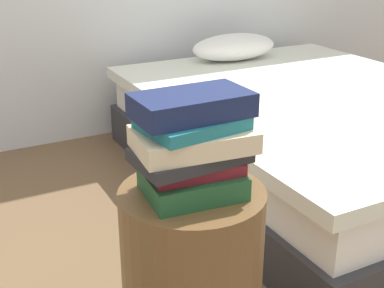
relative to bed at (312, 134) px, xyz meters
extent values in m
cube|color=#2D2D33|center=(0.00, -0.01, -0.12)|extent=(1.52, 2.02, 0.22)
cube|color=white|center=(0.00, -0.01, 0.08)|extent=(1.46, 1.94, 0.18)
cube|color=silver|center=(0.00, -0.01, 0.20)|extent=(1.55, 1.98, 0.06)
ellipsoid|color=white|center=(0.01, 0.79, 0.31)|extent=(0.56, 0.29, 0.16)
cylinder|color=brown|center=(-1.16, -0.86, 0.06)|extent=(0.39, 0.39, 0.58)
cube|color=#1E512D|center=(-1.17, -0.87, 0.37)|extent=(0.26, 0.22, 0.06)
cube|color=maroon|center=(-1.16, -0.87, 0.42)|extent=(0.25, 0.18, 0.03)
cube|color=#28282D|center=(-1.17, -0.87, 0.45)|extent=(0.28, 0.19, 0.03)
cube|color=beige|center=(-1.16, -0.87, 0.49)|extent=(0.31, 0.22, 0.05)
cube|color=#1E727F|center=(-1.17, -0.87, 0.53)|extent=(0.26, 0.21, 0.03)
cube|color=#19234C|center=(-1.17, -0.87, 0.58)|extent=(0.28, 0.16, 0.06)
camera|label=1|loc=(-1.74, -1.94, 0.97)|focal=49.15mm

